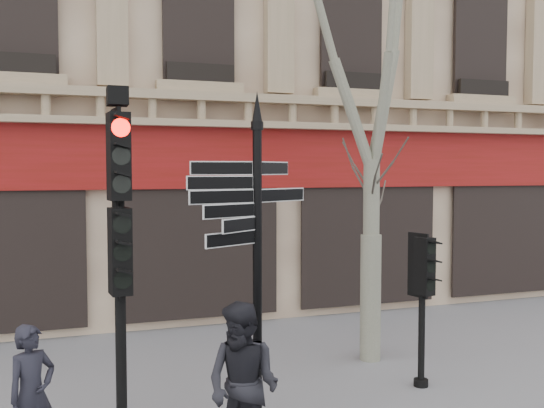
{
  "coord_description": "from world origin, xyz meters",
  "views": [
    {
      "loc": [
        -2.71,
        -7.65,
        3.34
      ],
      "look_at": [
        0.14,
        0.6,
        2.85
      ],
      "focal_mm": 40.0,
      "sensor_mm": 36.0,
      "label": 1
    }
  ],
  "objects_px": {
    "traffic_signal_secondary": "(422,283)",
    "pedestrian_b": "(243,386)",
    "fingerpost": "(257,204)",
    "pedestrian_a": "(32,395)",
    "plane_tree": "(373,14)",
    "traffic_signal_main": "(119,216)"
  },
  "relations": [
    {
      "from": "pedestrian_a",
      "to": "pedestrian_b",
      "type": "relative_size",
      "value": 0.86
    },
    {
      "from": "traffic_signal_secondary",
      "to": "pedestrian_b",
      "type": "bearing_deg",
      "value": -168.8
    },
    {
      "from": "pedestrian_a",
      "to": "traffic_signal_secondary",
      "type": "bearing_deg",
      "value": -28.32
    },
    {
      "from": "traffic_signal_secondary",
      "to": "pedestrian_a",
      "type": "xyz_separation_m",
      "value": [
        -5.55,
        -0.71,
        -0.82
      ]
    },
    {
      "from": "plane_tree",
      "to": "pedestrian_b",
      "type": "bearing_deg",
      "value": -136.81
    },
    {
      "from": "traffic_signal_secondary",
      "to": "pedestrian_b",
      "type": "height_order",
      "value": "traffic_signal_secondary"
    },
    {
      "from": "traffic_signal_main",
      "to": "plane_tree",
      "type": "relative_size",
      "value": 0.51
    },
    {
      "from": "pedestrian_a",
      "to": "pedestrian_b",
      "type": "xyz_separation_m",
      "value": [
        2.23,
        -0.87,
        0.13
      ]
    },
    {
      "from": "plane_tree",
      "to": "traffic_signal_secondary",
      "type": "bearing_deg",
      "value": -85.49
    },
    {
      "from": "plane_tree",
      "to": "pedestrian_a",
      "type": "xyz_separation_m",
      "value": [
        -5.44,
        -2.14,
        -5.2
      ]
    },
    {
      "from": "plane_tree",
      "to": "fingerpost",
      "type": "bearing_deg",
      "value": -143.15
    },
    {
      "from": "fingerpost",
      "to": "pedestrian_a",
      "type": "xyz_separation_m",
      "value": [
        -2.71,
        -0.09,
        -2.11
      ]
    },
    {
      "from": "fingerpost",
      "to": "traffic_signal_main",
      "type": "relative_size",
      "value": 0.99
    },
    {
      "from": "fingerpost",
      "to": "pedestrian_a",
      "type": "distance_m",
      "value": 3.43
    },
    {
      "from": "traffic_signal_secondary",
      "to": "fingerpost",
      "type": "bearing_deg",
      "value": 177.99
    },
    {
      "from": "pedestrian_b",
      "to": "fingerpost",
      "type": "bearing_deg",
      "value": 111.66
    },
    {
      "from": "traffic_signal_secondary",
      "to": "pedestrian_b",
      "type": "relative_size",
      "value": 1.24
    },
    {
      "from": "fingerpost",
      "to": "pedestrian_b",
      "type": "bearing_deg",
      "value": -132.48
    },
    {
      "from": "traffic_signal_secondary",
      "to": "pedestrian_a",
      "type": "relative_size",
      "value": 1.45
    },
    {
      "from": "fingerpost",
      "to": "pedestrian_b",
      "type": "height_order",
      "value": "fingerpost"
    },
    {
      "from": "traffic_signal_secondary",
      "to": "pedestrian_a",
      "type": "distance_m",
      "value": 5.66
    },
    {
      "from": "plane_tree",
      "to": "pedestrian_a",
      "type": "distance_m",
      "value": 7.82
    }
  ]
}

